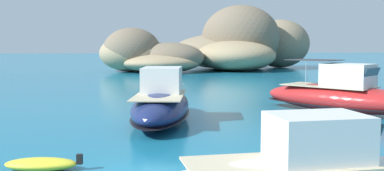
% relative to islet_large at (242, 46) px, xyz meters
% --- Properties ---
extents(islet_large, '(29.76, 27.41, 11.27)m').
position_rel_islet_large_xyz_m(islet_large, '(0.00, 0.00, 0.00)').
color(islet_large, '#84755B').
rests_on(islet_large, ground).
extents(islet_small, '(18.70, 17.06, 7.09)m').
position_rel_islet_large_xyz_m(islet_small, '(-17.54, -6.58, -1.38)').
color(islet_small, '#756651').
rests_on(islet_small, ground).
extents(motorboat_red, '(9.58, 10.61, 3.45)m').
position_rel_islet_large_xyz_m(motorboat_red, '(-5.39, -51.25, -2.95)').
color(motorboat_red, red).
rests_on(motorboat_red, ground).
extents(motorboat_navy, '(4.87, 11.12, 3.16)m').
position_rel_islet_large_xyz_m(motorboat_navy, '(-17.40, -53.45, -2.99)').
color(motorboat_navy, navy).
rests_on(motorboat_navy, ground).
extents(dinghy_tender, '(2.85, 1.37, 0.58)m').
position_rel_islet_large_xyz_m(dinghy_tender, '(-22.26, -63.14, -3.82)').
color(dinghy_tender, yellow).
rests_on(dinghy_tender, ground).
extents(channel_buoy, '(0.56, 0.56, 1.48)m').
position_rel_islet_large_xyz_m(channel_buoy, '(-11.07, -59.68, -3.71)').
color(channel_buoy, '#E54C19').
rests_on(channel_buoy, ground).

